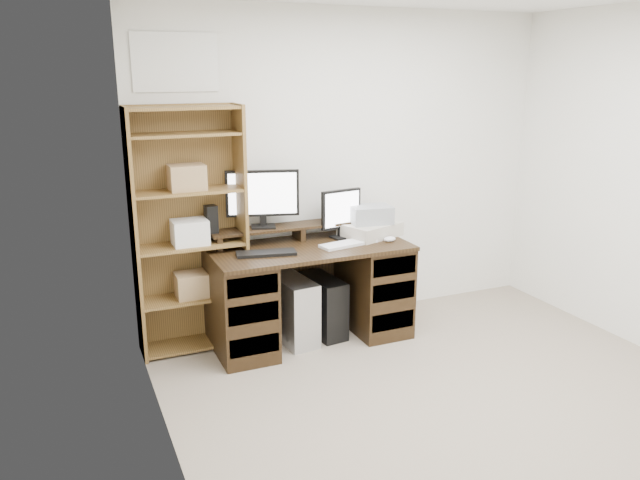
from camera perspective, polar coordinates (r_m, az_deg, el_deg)
room at (r=3.45m, az=17.25°, el=1.46°), size 3.54×4.04×2.54m
desk at (r=4.80m, az=-1.01°, el=-4.68°), size 1.50×0.70×0.75m
riser_shelf at (r=4.85m, az=-1.96°, el=1.14°), size 1.40×0.22×0.12m
monitor_wide at (r=4.72m, az=-5.28°, el=4.07°), size 0.54×0.20×0.44m
monitor_small at (r=4.87m, az=1.94°, el=2.60°), size 0.35×0.15×0.38m
speaker at (r=4.63m, az=-9.92°, el=1.89°), size 0.09×0.09×0.21m
keyboard_black at (r=4.48m, az=-4.93°, el=-1.21°), size 0.44×0.22×0.02m
keyboard_white at (r=4.72m, az=2.62°, el=-0.32°), size 0.48×0.22×0.02m
mouse at (r=4.83m, az=6.38°, el=0.09°), size 0.10×0.07×0.04m
printer at (r=4.96m, az=4.62°, el=0.96°), size 0.52×0.45×0.11m
basket at (r=4.93m, az=4.65°, el=2.34°), size 0.35×0.27×0.14m
tower_silver at (r=4.82m, az=-2.54°, el=-6.37°), size 0.28×0.53×0.50m
tower_black at (r=4.94m, az=0.28°, el=-6.03°), size 0.25×0.48×0.46m
bookshelf at (r=4.61m, az=-11.89°, el=1.00°), size 0.80×0.30×1.80m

